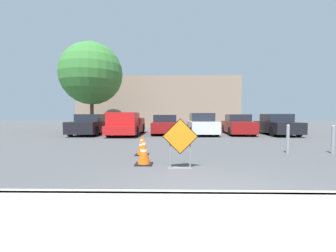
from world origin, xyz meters
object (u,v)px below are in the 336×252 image
at_px(road_closed_sign, 180,141).
at_px(traffic_cone_nearest, 144,151).
at_px(parked_car_fifth, 276,125).
at_px(bollard_second, 333,139).
at_px(parked_car_second, 165,125).
at_px(traffic_cone_second, 142,145).
at_px(bollard_nearest, 288,138).
at_px(parked_car_third, 202,125).
at_px(parked_car_nearest, 91,125).
at_px(parked_car_fourth, 238,125).
at_px(pickup_truck, 126,125).

relative_size(road_closed_sign, traffic_cone_nearest, 1.64).
distance_m(road_closed_sign, parked_car_fifth, 12.81).
bearing_deg(bollard_second, parked_car_fifth, 78.74).
bearing_deg(parked_car_second, traffic_cone_second, 84.63).
bearing_deg(road_closed_sign, bollard_nearest, 31.12).
xyz_separation_m(parked_car_third, parked_car_fifth, (5.43, 0.15, -0.02)).
relative_size(road_closed_sign, parked_car_nearest, 0.29).
bearing_deg(traffic_cone_nearest, parked_car_second, 88.61).
bearing_deg(bollard_second, parked_car_second, 127.31).
xyz_separation_m(road_closed_sign, parked_car_third, (1.94, 10.33, -0.01)).
distance_m(bollard_nearest, bollard_second, 1.67).
bearing_deg(traffic_cone_nearest, bollard_second, 16.18).
bearing_deg(parked_car_fourth, road_closed_sign, 70.33).
bearing_deg(road_closed_sign, parked_car_nearest, 120.72).
bearing_deg(traffic_cone_second, parked_car_second, 86.70).
distance_m(parked_car_fifth, bollard_second, 8.15).
bearing_deg(road_closed_sign, pickup_truck, 109.36).
bearing_deg(traffic_cone_second, parked_car_fourth, 55.57).
relative_size(traffic_cone_second, parked_car_second, 0.16).
bearing_deg(parked_car_fourth, pickup_truck, 9.43).
bearing_deg(parked_car_third, traffic_cone_nearest, 72.20).
bearing_deg(parked_car_fourth, traffic_cone_nearest, 64.69).
xyz_separation_m(parked_car_third, bollard_nearest, (2.17, -7.84, -0.15)).
bearing_deg(parked_car_second, traffic_cone_nearest, 86.53).
height_order(pickup_truck, parked_car_second, pickup_truck).
bearing_deg(pickup_truck, bollard_nearest, 135.06).
height_order(traffic_cone_second, parked_car_fourth, parked_car_fourth).
xyz_separation_m(traffic_cone_nearest, traffic_cone_second, (-0.26, 1.55, -0.05)).
distance_m(pickup_truck, bollard_nearest, 10.65).
distance_m(road_closed_sign, pickup_truck, 10.53).
bearing_deg(parked_car_fourth, bollard_nearest, 90.01).
distance_m(pickup_truck, parked_car_fifth, 10.88).
distance_m(road_closed_sign, parked_car_nearest, 12.16).
bearing_deg(pickup_truck, traffic_cone_second, 105.02).
height_order(pickup_truck, parked_car_fourth, pickup_truck).
bearing_deg(road_closed_sign, parked_car_third, 79.37).
bearing_deg(parked_car_second, pickup_truck, 21.05).
height_order(traffic_cone_second, parked_car_third, parked_car_third).
relative_size(traffic_cone_nearest, traffic_cone_second, 1.13).
distance_m(road_closed_sign, parked_car_fourth, 11.71).
relative_size(traffic_cone_nearest, parked_car_nearest, 0.17).
bearing_deg(bollard_second, bollard_nearest, 180.00).
bearing_deg(traffic_cone_nearest, parked_car_fifth, 49.86).
bearing_deg(pickup_truck, parked_car_nearest, -11.32).
relative_size(parked_car_fourth, bollard_second, 4.15).
bearing_deg(parked_car_fifth, bollard_nearest, 69.59).
height_order(bollard_nearest, bollard_second, bollard_nearest).
xyz_separation_m(traffic_cone_nearest, bollard_nearest, (5.15, 1.98, 0.17)).
distance_m(parked_car_fourth, bollard_nearest, 8.28).
xyz_separation_m(traffic_cone_second, parked_car_nearest, (-4.91, 8.40, 0.35)).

